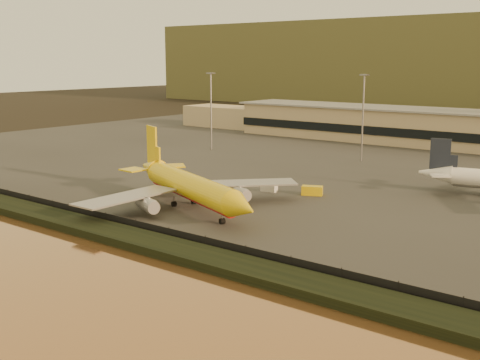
# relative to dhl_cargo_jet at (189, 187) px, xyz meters

# --- Properties ---
(ground) EXTENTS (900.00, 900.00, 0.00)m
(ground) POSITION_rel_dhl_cargo_jet_xyz_m (10.74, -5.77, -4.63)
(ground) COLOR black
(ground) RESTS_ON ground
(embankment) EXTENTS (320.00, 7.00, 1.40)m
(embankment) POSITION_rel_dhl_cargo_jet_xyz_m (10.74, -22.77, -3.93)
(embankment) COLOR black
(embankment) RESTS_ON ground
(tarmac) EXTENTS (320.00, 220.00, 0.20)m
(tarmac) POSITION_rel_dhl_cargo_jet_xyz_m (10.74, 89.23, -4.53)
(tarmac) COLOR #2D2D2D
(tarmac) RESTS_ON ground
(perimeter_fence) EXTENTS (300.00, 0.05, 2.20)m
(perimeter_fence) POSITION_rel_dhl_cargo_jet_xyz_m (10.74, -18.77, -3.33)
(perimeter_fence) COLOR black
(perimeter_fence) RESTS_ON tarmac
(terminal_building) EXTENTS (202.00, 25.00, 12.60)m
(terminal_building) POSITION_rel_dhl_cargo_jet_xyz_m (-3.78, 119.78, 1.62)
(terminal_building) COLOR tan
(terminal_building) RESTS_ON tarmac
(apron_light_masts) EXTENTS (152.20, 12.20, 25.40)m
(apron_light_masts) POSITION_rel_dhl_cargo_jet_xyz_m (25.74, 69.23, 11.08)
(apron_light_masts) COLOR slate
(apron_light_masts) RESTS_ON tarmac
(dhl_cargo_jet) EXTENTS (47.65, 45.08, 14.83)m
(dhl_cargo_jet) POSITION_rel_dhl_cargo_jet_xyz_m (0.00, 0.00, 0.00)
(dhl_cargo_jet) COLOR yellow
(dhl_cargo_jet) RESTS_ON tarmac
(gse_vehicle_yellow) EXTENTS (5.00, 3.73, 2.05)m
(gse_vehicle_yellow) POSITION_rel_dhl_cargo_jet_xyz_m (13.38, 25.50, -3.40)
(gse_vehicle_yellow) COLOR yellow
(gse_vehicle_yellow) RESTS_ON tarmac
(gse_vehicle_white) EXTENTS (3.88, 2.06, 1.68)m
(gse_vehicle_white) POSITION_rel_dhl_cargo_jet_xyz_m (3.69, 22.65, -3.59)
(gse_vehicle_white) COLOR white
(gse_vehicle_white) RESTS_ON tarmac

